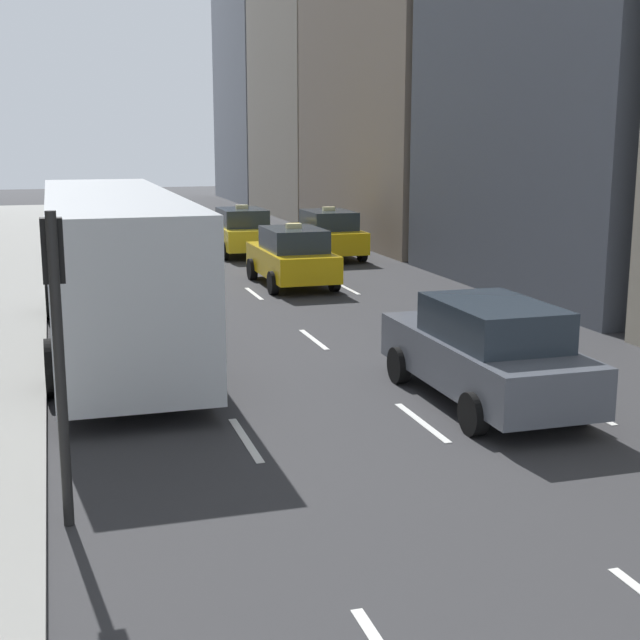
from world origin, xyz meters
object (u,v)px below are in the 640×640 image
object	(u,v)px
city_bus	(112,264)
traffic_light_pole	(57,318)
taxi_second	(241,231)
sedan_black_near	(486,351)
taxi_third	(327,234)
taxi_lead	(292,256)

from	to	relation	value
city_bus	traffic_light_pole	bearing A→B (deg)	-97.56
taxi_second	sedan_black_near	bearing A→B (deg)	-90.00
taxi_third	traffic_light_pole	bearing A→B (deg)	-114.70
taxi_second	traffic_light_pole	world-z (taller)	traffic_light_pole
taxi_lead	sedan_black_near	world-z (taller)	taxi_lead
taxi_lead	traffic_light_pole	distance (m)	16.71
taxi_third	sedan_black_near	distance (m)	18.15
taxi_second	sedan_black_near	size ratio (longest dim) A/B	0.91
taxi_second	traffic_light_pole	distance (m)	23.60
traffic_light_pole	sedan_black_near	bearing A→B (deg)	22.75
taxi_third	city_bus	size ratio (longest dim) A/B	0.38
sedan_black_near	traffic_light_pole	distance (m)	7.47
taxi_second	taxi_third	world-z (taller)	same
taxi_second	traffic_light_pole	bearing A→B (deg)	-106.65
sedan_black_near	traffic_light_pole	bearing A→B (deg)	-157.25
taxi_third	sedan_black_near	size ratio (longest dim) A/B	0.91
taxi_third	taxi_second	bearing A→B (deg)	147.26
traffic_light_pole	taxi_second	bearing A→B (deg)	73.35
taxi_lead	taxi_second	distance (m)	7.35
city_bus	traffic_light_pole	xyz separation A→B (m)	(-1.14, -8.58, 0.62)
taxi_second	traffic_light_pole	size ratio (longest dim) A/B	1.22
taxi_lead	traffic_light_pole	size ratio (longest dim) A/B	1.22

